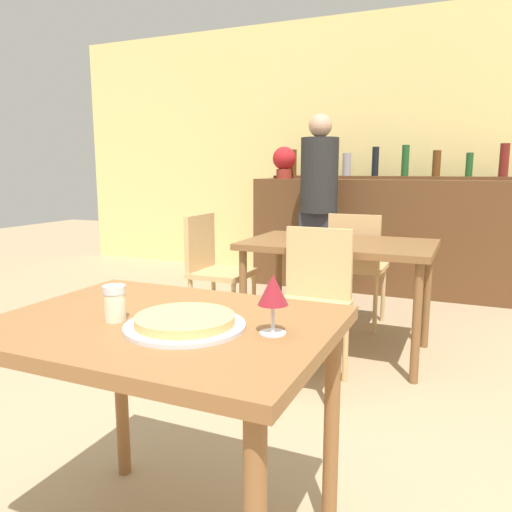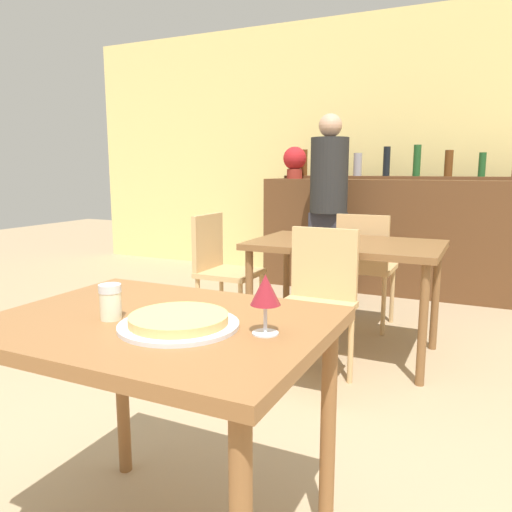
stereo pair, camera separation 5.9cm
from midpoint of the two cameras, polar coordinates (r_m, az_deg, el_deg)
wall_back at (r=5.56m, az=17.29°, el=11.57°), size 8.00×0.05×2.80m
dining_table_near at (r=1.50m, az=-9.76°, el=-10.76°), size 0.96×0.73×0.78m
dining_table_far at (r=3.26m, az=10.70°, el=0.19°), size 1.19×0.75×0.74m
bar_counter at (r=5.10m, az=15.97°, el=2.22°), size 2.60×0.56×1.10m
bar_back_shelf at (r=5.19m, az=16.61°, el=9.25°), size 2.39×0.24×0.33m
chair_far_side_front at (r=2.77m, az=7.67°, el=-4.46°), size 0.40×0.40×0.88m
chair_far_side_back at (r=3.81m, az=12.76°, el=-0.64°), size 0.40×0.40×0.88m
chair_far_side_left at (r=3.62m, az=-3.58°, el=-0.96°), size 0.40×0.40×0.88m
pizza_tray at (r=1.38m, az=-7.59°, el=-7.44°), size 0.33×0.33×0.04m
cheese_shaker at (r=1.48m, az=-15.19°, el=-5.06°), size 0.06×0.06×0.10m
person_standing at (r=4.61m, az=8.66°, el=6.25°), size 0.34×0.34×1.68m
wine_glass at (r=1.29m, az=2.41°, el=-4.09°), size 0.08×0.08×0.16m
potted_plant at (r=5.28m, az=4.77°, el=10.79°), size 0.24×0.24×0.33m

